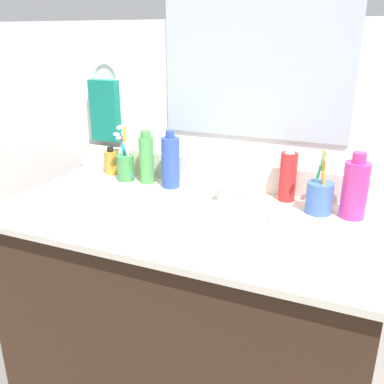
% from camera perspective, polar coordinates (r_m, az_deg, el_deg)
% --- Properties ---
extents(vanity_cabinet, '(1.06, 0.51, 0.75)m').
position_cam_1_polar(vanity_cabinet, '(1.42, -0.80, -17.74)').
color(vanity_cabinet, '#382316').
rests_on(vanity_cabinet, ground_plane).
extents(countertop, '(1.10, 0.56, 0.02)m').
position_cam_1_polar(countertop, '(1.22, -0.89, -3.36)').
color(countertop, beige).
rests_on(countertop, vanity_cabinet).
extents(backsplash, '(1.10, 0.02, 0.09)m').
position_cam_1_polar(backsplash, '(1.44, 3.47, 2.59)').
color(backsplash, beige).
rests_on(backsplash, countertop).
extents(back_wall, '(2.20, 0.04, 1.30)m').
position_cam_1_polar(back_wall, '(1.55, 4.12, -2.64)').
color(back_wall, white).
rests_on(back_wall, ground_plane).
extents(mirror_panel, '(0.60, 0.01, 0.56)m').
position_cam_1_polar(mirror_panel, '(1.38, 8.58, 18.82)').
color(mirror_panel, '#B2BCC6').
extents(towel_ring, '(0.10, 0.01, 0.10)m').
position_cam_1_polar(towel_ring, '(1.62, -11.54, 14.93)').
color(towel_ring, silver).
extents(hand_towel, '(0.11, 0.04, 0.22)m').
position_cam_1_polar(hand_towel, '(1.62, -11.60, 10.63)').
color(hand_towel, '#147260').
extents(sink_basin, '(0.40, 0.40, 0.11)m').
position_cam_1_polar(sink_basin, '(1.19, 1.77, -5.13)').
color(sink_basin, white).
rests_on(sink_basin, countertop).
extents(faucet, '(0.16, 0.10, 0.08)m').
position_cam_1_polar(faucet, '(1.34, 4.87, 0.43)').
color(faucet, silver).
rests_on(faucet, countertop).
extents(bottle_shampoo_blue, '(0.06, 0.06, 0.19)m').
position_cam_1_polar(bottle_shampoo_blue, '(1.41, -2.89, 4.06)').
color(bottle_shampoo_blue, '#2D4CB2').
rests_on(bottle_shampoo_blue, countertop).
extents(bottle_soap_pink, '(0.07, 0.07, 0.19)m').
position_cam_1_polar(bottle_soap_pink, '(1.25, 21.03, 0.39)').
color(bottle_soap_pink, '#D8338C').
rests_on(bottle_soap_pink, countertop).
extents(bottle_oil_amber, '(0.05, 0.05, 0.10)m').
position_cam_1_polar(bottle_oil_amber, '(1.59, -10.80, 3.97)').
color(bottle_oil_amber, gold).
rests_on(bottle_oil_amber, countertop).
extents(bottle_spray_red, '(0.05, 0.05, 0.17)m').
position_cam_1_polar(bottle_spray_red, '(1.32, 12.75, 2.14)').
color(bottle_spray_red, red).
rests_on(bottle_spray_red, countertop).
extents(bottle_toner_green, '(0.05, 0.05, 0.18)m').
position_cam_1_polar(bottle_toner_green, '(1.46, -6.12, 4.48)').
color(bottle_toner_green, '#4C9E4C').
rests_on(bottle_toner_green, countertop).
extents(cup_blue_plastic, '(0.07, 0.07, 0.19)m').
position_cam_1_polar(cup_blue_plastic, '(1.26, 16.72, -0.57)').
color(cup_blue_plastic, '#3F66B7').
rests_on(cup_blue_plastic, countertop).
extents(cup_green, '(0.07, 0.07, 0.20)m').
position_cam_1_polar(cup_green, '(1.50, -8.93, 3.63)').
color(cup_green, '#3F8C47').
rests_on(cup_green, countertop).
extents(soap_bar, '(0.06, 0.04, 0.02)m').
position_cam_1_polar(soap_bar, '(1.59, -14.27, 2.53)').
color(soap_bar, white).
rests_on(soap_bar, countertop).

